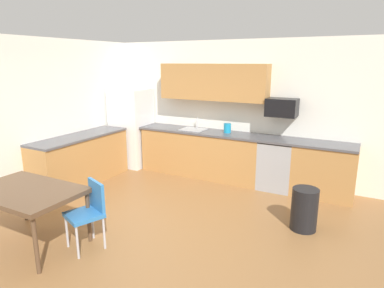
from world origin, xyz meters
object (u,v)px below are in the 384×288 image
Objects in this scene: refrigerator at (132,128)px; trash_bin at (304,209)px; oven_range at (277,164)px; microwave at (282,107)px; chair_near_table at (89,209)px; kettle at (227,129)px; dining_table at (26,194)px.

trash_bin is at bearing -18.18° from refrigerator.
oven_range is 1.69× the size of microwave.
refrigerator is at bearing 161.82° from trash_bin.
refrigerator is 3.32m from microwave.
oven_range is at bearing 1.41° from refrigerator.
chair_near_table is 3.26m from kettle.
refrigerator reaches higher than microwave.
chair_near_table is at bearing -115.83° from microwave.
dining_table is 0.83m from chair_near_table.
dining_table is at bearing -74.14° from refrigerator.
trash_bin is at bearing -63.52° from microwave.
kettle is (-1.76, 1.44, 0.72)m from trash_bin.
microwave is 1.12m from kettle.
oven_range is 1.59m from trash_bin.
dining_table reaches higher than trash_bin.
oven_range is at bearing 63.46° from chair_near_table.
refrigerator is at bearing -176.83° from microwave.
chair_near_table is (0.74, 0.31, -0.18)m from dining_table.
trash_bin is (2.30, 1.73, -0.20)m from chair_near_table.
dining_table is at bearing -110.34° from kettle.
refrigerator is at bearing -178.59° from oven_range.
microwave is (3.25, 0.18, 0.64)m from refrigerator.
oven_range is 1.52× the size of trash_bin.
chair_near_table is 1.42× the size of trash_bin.
chair_near_table reaches higher than dining_table.
refrigerator reaches higher than trash_bin.
trash_bin is (0.74, -1.39, -0.16)m from oven_range.
kettle is (-1.01, 0.05, 0.56)m from oven_range.
trash_bin is (0.74, -1.49, -1.19)m from microwave.
oven_range is 1.04m from microwave.
refrigerator is 1.22× the size of dining_table.
trash_bin is (3.05, 2.04, -0.38)m from dining_table.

